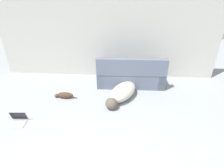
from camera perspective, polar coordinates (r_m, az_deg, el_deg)
name	(u,v)px	position (r m, az deg, el deg)	size (l,w,h in m)	color
wall_back	(107,36)	(5.45, -1.65, 15.30)	(6.69, 0.06, 2.54)	beige
couch	(130,75)	(5.14, 6.05, 2.81)	(1.91, 0.87, 0.89)	slate
dog	(122,93)	(4.44, 3.31, -2.82)	(0.92, 1.42, 0.35)	beige
cat	(64,95)	(4.68, -15.26, -3.57)	(0.60, 0.19, 0.15)	#473323
laptop_open	(18,119)	(4.20, -28.41, -10.03)	(0.37, 0.32, 0.23)	#B7B7BC
book_cream	(204,154)	(3.50, 27.79, -19.51)	(0.21, 0.19, 0.02)	beige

